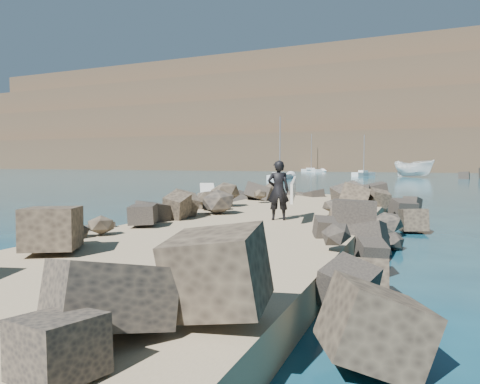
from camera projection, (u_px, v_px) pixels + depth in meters
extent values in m
plane|color=#0F384C|center=(254.00, 242.00, 12.19)|extent=(800.00, 800.00, 0.00)
cube|color=#8C7759|center=(224.00, 244.00, 10.33)|extent=(6.00, 26.00, 0.60)
cube|color=black|center=(138.00, 226.00, 11.92)|extent=(2.60, 22.00, 1.00)
cube|color=#262421|center=(349.00, 241.00, 9.64)|extent=(2.60, 22.00, 1.00)
cube|color=#2D4919|center=(442.00, 124.00, 153.75)|extent=(360.00, 140.00, 32.00)
cube|color=silver|center=(208.00, 194.00, 16.53)|extent=(1.58, 2.22, 0.07)
imported|color=white|center=(414.00, 168.00, 65.01)|extent=(7.08, 6.14, 2.65)
imported|color=black|center=(278.00, 190.00, 12.36)|extent=(0.73, 0.60, 1.73)
cube|color=beige|center=(293.00, 189.00, 12.18)|extent=(0.57, 2.10, 0.67)
cube|color=silver|center=(364.00, 175.00, 69.63)|extent=(3.20, 5.59, 0.80)
cylinder|color=gray|center=(364.00, 154.00, 69.39)|extent=(0.12, 0.12, 6.09)
cube|color=silver|center=(363.00, 172.00, 69.03)|extent=(1.40, 1.77, 0.44)
cube|color=silver|center=(280.00, 178.00, 56.56)|extent=(1.87, 7.04, 0.80)
cylinder|color=gray|center=(280.00, 146.00, 56.27)|extent=(0.12, 0.12, 7.67)
cube|color=silver|center=(278.00, 174.00, 55.76)|extent=(1.21, 2.00, 0.44)
cube|color=silver|center=(311.00, 171.00, 99.62)|extent=(6.09, 6.72, 0.80)
cylinder|color=gray|center=(311.00, 152.00, 99.31)|extent=(0.12, 0.12, 8.19)
cube|color=silver|center=(310.00, 169.00, 98.96)|extent=(2.26, 2.36, 0.44)
cube|color=white|center=(301.00, 80.00, 164.87)|extent=(10.00, 8.00, 4.00)
cube|color=white|center=(414.00, 79.00, 161.04)|extent=(8.00, 6.00, 3.50)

